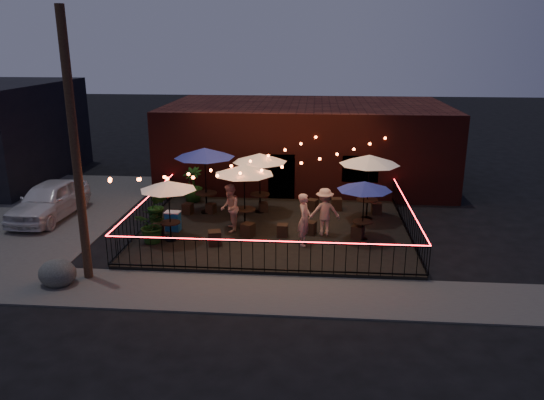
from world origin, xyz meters
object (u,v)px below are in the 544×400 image
(cafe_table_1, at_px, (205,154))
(cafe_table_4, at_px, (364,186))
(cafe_table_0, at_px, (168,186))
(cafe_table_5, at_px, (369,161))
(cafe_table_3, at_px, (260,159))
(boulder, at_px, (57,273))
(cooler, at_px, (173,221))
(utility_pole, at_px, (75,151))
(cafe_table_2, at_px, (244,170))

(cafe_table_1, bearing_deg, cafe_table_4, -22.74)
(cafe_table_0, distance_m, cafe_table_5, 7.85)
(cafe_table_3, relative_size, boulder, 2.75)
(cafe_table_5, bearing_deg, cafe_table_0, -157.29)
(cafe_table_0, relative_size, cafe_table_1, 0.72)
(cafe_table_3, relative_size, cooler, 3.69)
(cooler, xyz_separation_m, boulder, (-2.29, -4.61, -0.14))
(utility_pole, xyz_separation_m, cafe_table_4, (8.65, 3.74, -1.88))
(utility_pole, distance_m, boulder, 3.72)
(cafe_table_0, relative_size, boulder, 2.21)
(cafe_table_0, height_order, boulder, cafe_table_0)
(utility_pole, bearing_deg, cooler, 68.45)
(cafe_table_1, bearing_deg, cafe_table_2, -44.53)
(cafe_table_2, bearing_deg, cafe_table_3, 80.06)
(cafe_table_0, relative_size, cafe_table_5, 0.79)
(utility_pole, distance_m, cafe_table_1, 6.93)
(cafe_table_2, distance_m, cafe_table_4, 4.46)
(cafe_table_2, bearing_deg, cooler, -169.81)
(cafe_table_2, relative_size, boulder, 2.68)
(cafe_table_3, distance_m, cafe_table_4, 4.95)
(cafe_table_0, relative_size, cafe_table_2, 0.83)
(cafe_table_5, xyz_separation_m, boulder, (-9.71, -6.62, -2.16))
(cafe_table_3, xyz_separation_m, cooler, (-3.04, -2.57, -1.90))
(cafe_table_0, height_order, cafe_table_3, cafe_table_3)
(cafe_table_1, relative_size, cafe_table_4, 1.34)
(cafe_table_4, distance_m, boulder, 10.43)
(cafe_table_0, bearing_deg, cafe_table_4, 5.87)
(utility_pole, xyz_separation_m, cafe_table_0, (1.78, 3.03, -1.83))
(utility_pole, relative_size, boulder, 7.99)
(cafe_table_1, bearing_deg, cooler, -109.42)
(cafe_table_0, height_order, cooler, cafe_table_0)
(boulder, bearing_deg, cooler, 63.54)
(cafe_table_2, height_order, cafe_table_3, cafe_table_3)
(cafe_table_4, height_order, boulder, cafe_table_4)
(cafe_table_0, height_order, cafe_table_5, cafe_table_5)
(cafe_table_3, xyz_separation_m, boulder, (-5.33, -7.18, -2.04))
(cafe_table_1, relative_size, cafe_table_5, 1.10)
(utility_pole, bearing_deg, cafe_table_3, 54.97)
(utility_pole, distance_m, cafe_table_5, 10.96)
(utility_pole, bearing_deg, cafe_table_5, 33.91)
(cafe_table_2, xyz_separation_m, cafe_table_3, (0.37, 2.09, 0.00))
(cafe_table_1, xyz_separation_m, cafe_table_2, (1.86, -1.83, -0.23))
(cafe_table_1, height_order, boulder, cafe_table_1)
(utility_pole, relative_size, cafe_table_2, 2.98)
(utility_pole, height_order, cafe_table_5, utility_pole)
(cafe_table_1, xyz_separation_m, cafe_table_3, (2.22, 0.26, -0.22))
(utility_pole, distance_m, cafe_table_2, 6.42)
(cafe_table_5, relative_size, boulder, 2.79)
(utility_pole, relative_size, cafe_table_5, 2.86)
(cafe_table_3, relative_size, cafe_table_4, 1.20)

